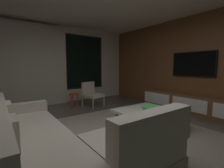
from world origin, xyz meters
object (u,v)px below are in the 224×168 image
sectional_couch (57,145)px  coffee_table (149,119)px  book_stack_on_coffee_table (150,109)px  media_console (195,105)px  accent_chair_near_window (91,93)px  side_stool (74,96)px  mounted_tv (193,64)px

sectional_couch → coffee_table: sectional_couch is taller
sectional_couch → book_stack_on_coffee_table: bearing=5.2°
media_console → coffee_table: bearing=177.0°
accent_chair_near_window → side_stool: 0.57m
media_console → mounted_tv: size_ratio=2.60×
side_stool → accent_chair_near_window: bearing=-9.1°
coffee_table → mounted_tv: 2.23m
sectional_couch → media_console: size_ratio=0.81×
book_stack_on_coffee_table → media_console: 1.74m
book_stack_on_coffee_table → media_console: size_ratio=0.10×
side_stool → coffee_table: bearing=-75.0°
media_console → book_stack_on_coffee_table: bearing=177.7°
sectional_couch → accent_chair_near_window: 3.15m
sectional_couch → side_stool: (1.32, 2.62, 0.08)m
sectional_couch → accent_chair_near_window: (1.87, 2.53, 0.14)m
media_console → mounted_tv: mounted_tv is taller
sectional_couch → accent_chair_near_window: bearing=53.5°
coffee_table → book_stack_on_coffee_table: 0.22m
sectional_couch → book_stack_on_coffee_table: size_ratio=7.92×
sectional_couch → mounted_tv: 4.02m
sectional_couch → mounted_tv: bearing=4.5°
coffee_table → media_console: bearing=-3.0°
sectional_couch → accent_chair_near_window: sectional_couch is taller
coffee_table → accent_chair_near_window: accent_chair_near_window is taller
coffee_table → mounted_tv: bearing=3.2°
sectional_couch → mounted_tv: size_ratio=2.10×
book_stack_on_coffee_table → media_console: bearing=-2.3°
book_stack_on_coffee_table → side_stool: (-0.64, 2.44, -0.04)m
side_stool → media_console: size_ratio=0.15×
media_console → side_stool: bearing=133.4°
media_console → mounted_tv: 1.13m
sectional_couch → side_stool: bearing=63.3°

